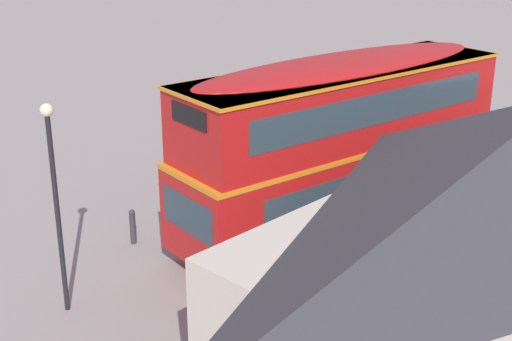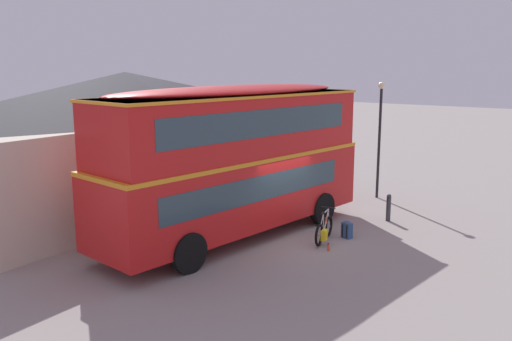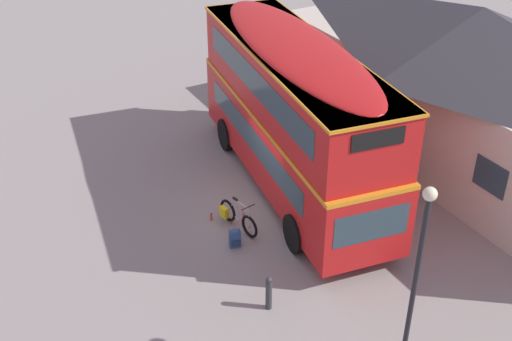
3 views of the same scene
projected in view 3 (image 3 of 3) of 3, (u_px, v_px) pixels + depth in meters
ground_plane at (263, 209)px, 19.40m from camera, size 120.00×120.00×0.00m
double_decker_bus at (294, 111)px, 19.11m from camera, size 9.88×3.44×4.79m
touring_bicycle at (237, 217)px, 18.43m from camera, size 1.66×0.69×0.98m
backpack_on_ground at (235, 238)px, 17.74m from camera, size 0.32×0.36×0.55m
water_bottle_red_squeeze at (211, 217)px, 18.86m from camera, size 0.07×0.07×0.23m
pub_building at (471, 84)px, 20.78m from camera, size 15.02×6.47×5.14m
street_lamp at (418, 265)px, 12.69m from camera, size 0.28×0.28×4.73m
kerb_bollard at (269, 292)px, 15.55m from camera, size 0.16×0.16×0.97m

